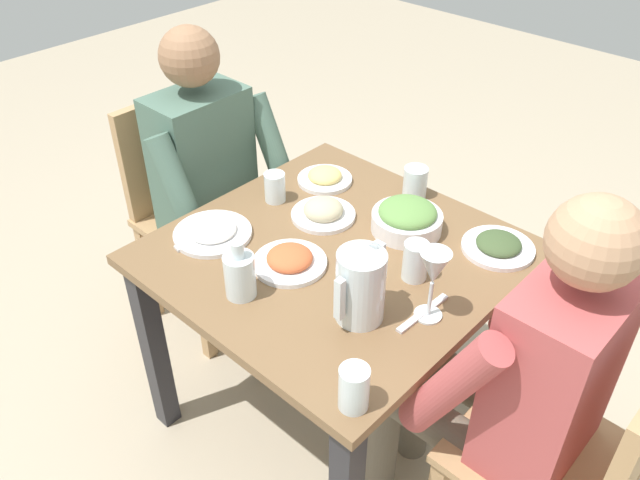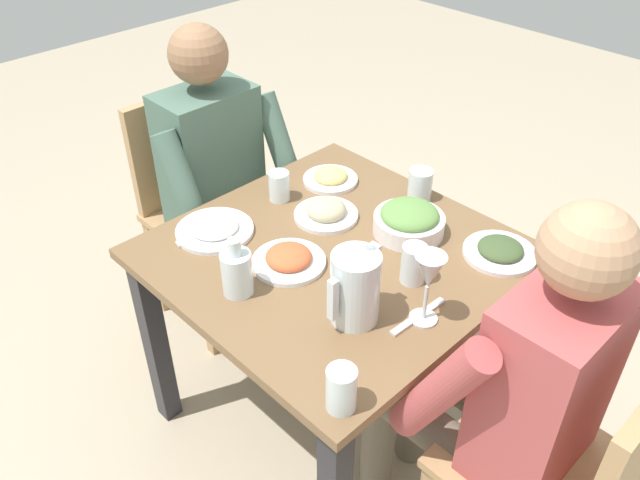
{
  "view_description": "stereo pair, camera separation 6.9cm",
  "coord_description": "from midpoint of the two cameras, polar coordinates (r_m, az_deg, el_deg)",
  "views": [
    {
      "loc": [
        1.07,
        0.94,
        1.8
      ],
      "look_at": [
        0.03,
        -0.03,
        0.74
      ],
      "focal_mm": 36.13,
      "sensor_mm": 36.0,
      "label": 1
    },
    {
      "loc": [
        1.03,
        0.99,
        1.8
      ],
      "look_at": [
        0.03,
        -0.03,
        0.74
      ],
      "focal_mm": 36.13,
      "sensor_mm": 36.0,
      "label": 2
    }
  ],
  "objects": [
    {
      "name": "plate_dolmas",
      "position": [
        1.85,
        14.48,
        -0.49
      ],
      "size": [
        0.2,
        0.2,
        0.04
      ],
      "color": "white",
      "rests_on": "dining_table"
    },
    {
      "name": "diner_near",
      "position": [
        2.22,
        -9.61,
        4.59
      ],
      "size": [
        0.48,
        0.53,
        1.17
      ],
      "color": "#4C6B5B",
      "rests_on": "ground_plane"
    },
    {
      "name": "wine_glass",
      "position": [
        1.52,
        8.76,
        -2.78
      ],
      "size": [
        0.08,
        0.08,
        0.2
      ],
      "color": "silver",
      "rests_on": "dining_table"
    },
    {
      "name": "water_pitcher",
      "position": [
        1.53,
        2.29,
        -4.15
      ],
      "size": [
        0.16,
        0.12,
        0.19
      ],
      "color": "silver",
      "rests_on": "dining_table"
    },
    {
      "name": "water_glass_far_left",
      "position": [
        2.02,
        7.45,
        5.07
      ],
      "size": [
        0.07,
        0.07,
        0.1
      ],
      "primitive_type": "cylinder",
      "color": "silver",
      "rests_on": "dining_table"
    },
    {
      "name": "fork_near",
      "position": [
        1.88,
        -11.42,
        0.14
      ],
      "size": [
        0.17,
        0.05,
        0.01
      ],
      "primitive_type": "cube",
      "rotation": [
        0.0,
        0.0,
        -0.16
      ],
      "color": "silver",
      "rests_on": "dining_table"
    },
    {
      "name": "ground_plane",
      "position": [
        2.3,
        0.18,
        -15.05
      ],
      "size": [
        8.0,
        8.0,
        0.0
      ],
      "primitive_type": "plane",
      "color": "tan"
    },
    {
      "name": "water_glass_far_right",
      "position": [
        1.37,
        1.54,
        -13.0
      ],
      "size": [
        0.07,
        0.07,
        0.11
      ],
      "primitive_type": "cylinder",
      "color": "silver",
      "rests_on": "dining_table"
    },
    {
      "name": "diner_far",
      "position": [
        1.61,
        15.36,
        -11.38
      ],
      "size": [
        0.48,
        0.53,
        1.17
      ],
      "color": "#B24C4C",
      "rests_on": "ground_plane"
    },
    {
      "name": "chair_near",
      "position": [
        2.44,
        -12.3,
        3.36
      ],
      "size": [
        0.4,
        0.4,
        0.88
      ],
      "color": "tan",
      "rests_on": "ground_plane"
    },
    {
      "name": "water_glass_center",
      "position": [
        1.69,
        7.28,
        -1.87
      ],
      "size": [
        0.07,
        0.07,
        0.11
      ],
      "primitive_type": "cylinder",
      "color": "silver",
      "rests_on": "dining_table"
    },
    {
      "name": "plate_rice_curry",
      "position": [
        1.74,
        -3.84,
        -1.79
      ],
      "size": [
        0.2,
        0.2,
        0.05
      ],
      "color": "white",
      "rests_on": "dining_table"
    },
    {
      "name": "knife_near",
      "position": [
        1.61,
        7.87,
        -6.45
      ],
      "size": [
        0.19,
        0.03,
        0.01
      ],
      "primitive_type": "cube",
      "rotation": [
        0.0,
        0.0,
        -0.05
      ],
      "color": "silver",
      "rests_on": "dining_table"
    },
    {
      "name": "oil_carafe",
      "position": [
        1.64,
        -8.31,
        -3.27
      ],
      "size": [
        0.08,
        0.08,
        0.16
      ],
      "color": "silver",
      "rests_on": "dining_table"
    },
    {
      "name": "plate_fries",
      "position": [
        2.1,
        -0.53,
        5.58
      ],
      "size": [
        0.18,
        0.18,
        0.05
      ],
      "color": "white",
      "rests_on": "dining_table"
    },
    {
      "name": "dining_table",
      "position": [
        1.87,
        0.22,
        -3.76
      ],
      "size": [
        0.9,
        0.9,
        0.71
      ],
      "color": "brown",
      "rests_on": "ground_plane"
    },
    {
      "name": "plate_beans",
      "position": [
        1.92,
        -0.74,
        2.53
      ],
      "size": [
        0.19,
        0.19,
        0.06
      ],
      "color": "white",
      "rests_on": "dining_table"
    },
    {
      "name": "chair_far",
      "position": [
        1.68,
        20.78,
        -17.95
      ],
      "size": [
        0.4,
        0.4,
        0.88
      ],
      "color": "tan",
      "rests_on": "ground_plane"
    },
    {
      "name": "water_glass_by_pitcher",
      "position": [
        1.99,
        -5.02,
        4.68
      ],
      "size": [
        0.07,
        0.07,
        0.09
      ],
      "primitive_type": "cylinder",
      "color": "silver",
      "rests_on": "dining_table"
    },
    {
      "name": "salad_bowl",
      "position": [
        1.87,
        6.66,
        1.94
      ],
      "size": [
        0.21,
        0.21,
        0.09
      ],
      "color": "white",
      "rests_on": "dining_table"
    },
    {
      "name": "plate_yoghurt",
      "position": [
        1.88,
        -10.55,
        0.73
      ],
      "size": [
        0.23,
        0.23,
        0.04
      ],
      "color": "white",
      "rests_on": "dining_table"
    }
  ]
}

